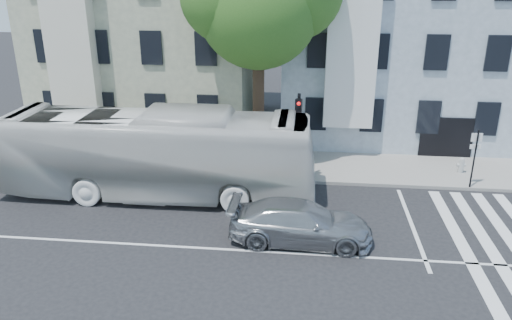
# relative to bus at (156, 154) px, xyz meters

# --- Properties ---
(ground) EXTENTS (120.00, 120.00, 0.00)m
(ground) POSITION_rel_bus_xyz_m (3.88, -4.23, -1.87)
(ground) COLOR black
(ground) RESTS_ON ground
(sidewalk_far) EXTENTS (80.00, 4.00, 0.15)m
(sidewalk_far) POSITION_rel_bus_xyz_m (3.88, 3.77, -1.79)
(sidewalk_far) COLOR gray
(sidewalk_far) RESTS_ON ground
(building_left) EXTENTS (12.00, 10.00, 11.00)m
(building_left) POSITION_rel_bus_xyz_m (-3.12, 10.77, 3.63)
(building_left) COLOR gray
(building_left) RESTS_ON ground
(building_right) EXTENTS (12.00, 10.00, 11.00)m
(building_right) POSITION_rel_bus_xyz_m (10.88, 10.77, 3.63)
(building_right) COLOR #8794A1
(building_right) RESTS_ON ground
(bus) EXTENTS (3.15, 13.39, 3.73)m
(bus) POSITION_rel_bus_xyz_m (0.00, 0.00, 0.00)
(bus) COLOR silver
(bus) RESTS_ON ground
(sedan) EXTENTS (2.13, 5.09, 1.47)m
(sedan) POSITION_rel_bus_xyz_m (6.17, -3.34, -1.13)
(sedan) COLOR #A3A5A9
(sedan) RESTS_ON ground
(hedge) EXTENTS (8.52, 2.20, 0.70)m
(hedge) POSITION_rel_bus_xyz_m (-3.33, 2.07, -1.37)
(hedge) COLOR #1F561B
(hedge) RESTS_ON sidewalk_far
(traffic_signal) EXTENTS (0.43, 0.53, 4.16)m
(traffic_signal) POSITION_rel_bus_xyz_m (5.88, 1.72, 0.82)
(traffic_signal) COLOR black
(traffic_signal) RESTS_ON ground
(fire_hydrant) EXTENTS (0.42, 0.25, 0.76)m
(fire_hydrant) POSITION_rel_bus_xyz_m (13.52, 3.54, -1.32)
(fire_hydrant) COLOR #B2B2AE
(fire_hydrant) RESTS_ON sidewalk_far
(far_sign_pole) EXTENTS (0.47, 0.19, 2.63)m
(far_sign_pole) POSITION_rel_bus_xyz_m (13.48, 1.92, -0.06)
(far_sign_pole) COLOR black
(far_sign_pole) RESTS_ON sidewalk_far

